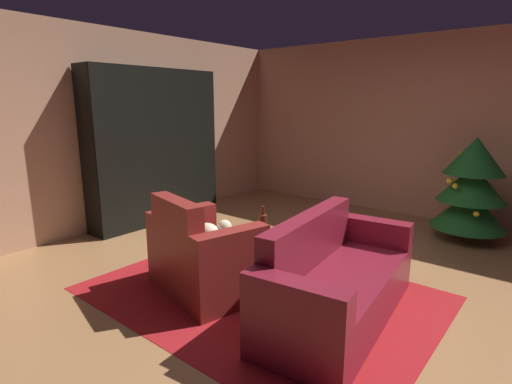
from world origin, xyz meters
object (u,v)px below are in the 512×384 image
object	(u,v)px
couch_red	(335,283)
bottle_on_table	(263,226)
book_stack_on_table	(241,235)
decorated_tree	(471,187)
armchair_red	(202,257)
coffee_table	(246,247)
bookshelf_unit	(162,149)

from	to	relation	value
couch_red	bottle_on_table	bearing A→B (deg)	176.22
book_stack_on_table	decorated_tree	size ratio (longest dim) A/B	0.18
armchair_red	decorated_tree	distance (m)	3.46
armchair_red	book_stack_on_table	xyz separation A→B (m)	(0.25, 0.25, 0.20)
coffee_table	bookshelf_unit	bearing A→B (deg)	157.89
bookshelf_unit	decorated_tree	bearing A→B (deg)	26.72
armchair_red	coffee_table	xyz separation A→B (m)	(0.30, 0.26, 0.09)
bookshelf_unit	coffee_table	xyz separation A→B (m)	(2.42, -0.98, -0.62)
bookshelf_unit	book_stack_on_table	distance (m)	2.62
armchair_red	book_stack_on_table	size ratio (longest dim) A/B	4.95
bookshelf_unit	couch_red	distance (m)	3.47
couch_red	coffee_table	bearing A→B (deg)	-173.19
bookshelf_unit	couch_red	xyz separation A→B (m)	(3.27, -0.88, -0.75)
bookshelf_unit	coffee_table	size ratio (longest dim) A/B	3.51
bookshelf_unit	couch_red	bearing A→B (deg)	-15.14
armchair_red	couch_red	world-z (taller)	armchair_red
bottle_on_table	bookshelf_unit	bearing A→B (deg)	161.54
couch_red	book_stack_on_table	world-z (taller)	couch_red
book_stack_on_table	decorated_tree	xyz separation A→B (m)	(1.28, 2.83, 0.14)
coffee_table	bottle_on_table	xyz separation A→B (m)	(0.07, 0.15, 0.18)
decorated_tree	armchair_red	bearing A→B (deg)	-116.45
couch_red	bottle_on_table	world-z (taller)	couch_red
couch_red	coffee_table	size ratio (longest dim) A/B	2.96
book_stack_on_table	armchair_red	bearing A→B (deg)	-135.43
coffee_table	bottle_on_table	world-z (taller)	bottle_on_table
armchair_red	couch_red	bearing A→B (deg)	17.32
bookshelf_unit	book_stack_on_table	xyz separation A→B (m)	(2.37, -0.99, -0.52)
armchair_red	book_stack_on_table	world-z (taller)	armchair_red
bookshelf_unit	bottle_on_table	world-z (taller)	bookshelf_unit
armchair_red	bottle_on_table	size ratio (longest dim) A/B	3.78
book_stack_on_table	decorated_tree	bearing A→B (deg)	65.66
bookshelf_unit	armchair_red	bearing A→B (deg)	-30.27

